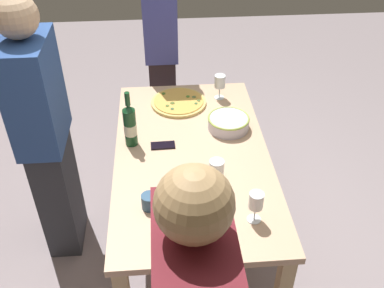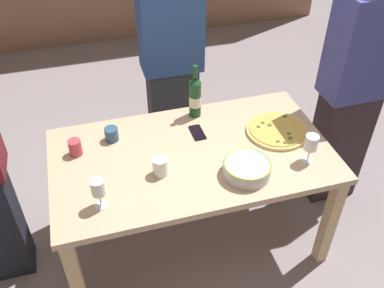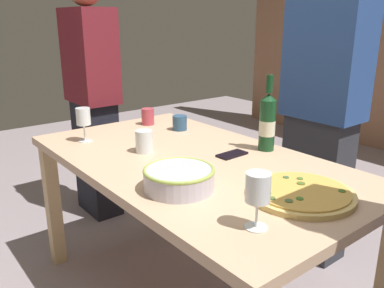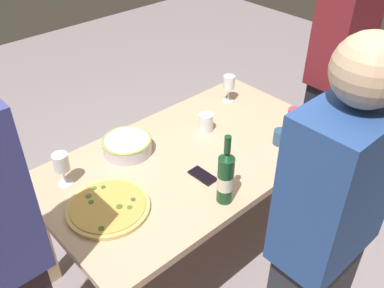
# 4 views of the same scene
# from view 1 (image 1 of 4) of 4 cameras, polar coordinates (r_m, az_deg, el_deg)

# --- Properties ---
(ground_plane) EXTENTS (8.00, 8.00, 0.00)m
(ground_plane) POSITION_cam_1_polar(r_m,az_deg,el_deg) (3.11, -0.00, -12.08)
(ground_plane) COLOR gray
(dining_table) EXTENTS (1.60, 0.90, 0.75)m
(dining_table) POSITION_cam_1_polar(r_m,az_deg,el_deg) (2.64, -0.00, -2.77)
(dining_table) COLOR #D1AA86
(dining_table) RESTS_ON ground
(pizza) EXTENTS (0.38, 0.38, 0.03)m
(pizza) POSITION_cam_1_polar(r_m,az_deg,el_deg) (3.02, -1.73, 5.43)
(pizza) COLOR #DABB6B
(pizza) RESTS_ON dining_table
(serving_bowl) EXTENTS (0.26, 0.26, 0.08)m
(serving_bowl) POSITION_cam_1_polar(r_m,az_deg,el_deg) (2.77, 4.73, 2.81)
(serving_bowl) COLOR silver
(serving_bowl) RESTS_ON dining_table
(wine_bottle) EXTENTS (0.08, 0.08, 0.36)m
(wine_bottle) POSITION_cam_1_polar(r_m,az_deg,el_deg) (2.60, -8.01, 2.45)
(wine_bottle) COLOR #164322
(wine_bottle) RESTS_ON dining_table
(wine_glass_near_pizza) EXTENTS (0.07, 0.07, 0.17)m
(wine_glass_near_pizza) POSITION_cam_1_polar(r_m,az_deg,el_deg) (3.04, 3.62, 7.94)
(wine_glass_near_pizza) COLOR white
(wine_glass_near_pizza) RESTS_ON dining_table
(wine_glass_by_bottle) EXTENTS (0.07, 0.07, 0.17)m
(wine_glass_by_bottle) POSITION_cam_1_polar(r_m,az_deg,el_deg) (2.13, 8.27, -7.44)
(wine_glass_by_bottle) COLOR white
(wine_glass_by_bottle) RESTS_ON dining_table
(cup_amber) EXTENTS (0.07, 0.07, 0.10)m
(cup_amber) POSITION_cam_1_polar(r_m,az_deg,el_deg) (2.08, -3.45, -11.31)
(cup_amber) COLOR #B73F4D
(cup_amber) RESTS_ON dining_table
(cup_ceramic) EXTENTS (0.08, 0.08, 0.08)m
(cup_ceramic) POSITION_cam_1_polar(r_m,az_deg,el_deg) (2.24, -5.53, -7.40)
(cup_ceramic) COLOR #2D5174
(cup_ceramic) RESTS_ON dining_table
(cup_spare) EXTENTS (0.08, 0.08, 0.10)m
(cup_spare) POSITION_cam_1_polar(r_m,az_deg,el_deg) (2.40, 3.19, -3.20)
(cup_spare) COLOR white
(cup_spare) RESTS_ON dining_table
(cell_phone) EXTENTS (0.07, 0.15, 0.01)m
(cell_phone) POSITION_cam_1_polar(r_m,az_deg,el_deg) (2.64, -3.78, -0.18)
(cell_phone) COLOR black
(cell_phone) RESTS_ON dining_table
(person_host) EXTENTS (0.41, 0.24, 1.76)m
(person_host) POSITION_cam_1_polar(r_m,az_deg,el_deg) (3.44, -4.01, 12.18)
(person_host) COLOR #312529
(person_host) RESTS_ON ground
(person_guest_right) EXTENTS (0.42, 0.24, 1.68)m
(person_guest_right) POSITION_cam_1_polar(r_m,az_deg,el_deg) (2.67, -18.41, 0.92)
(person_guest_right) COLOR #2F3138
(person_guest_right) RESTS_ON ground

